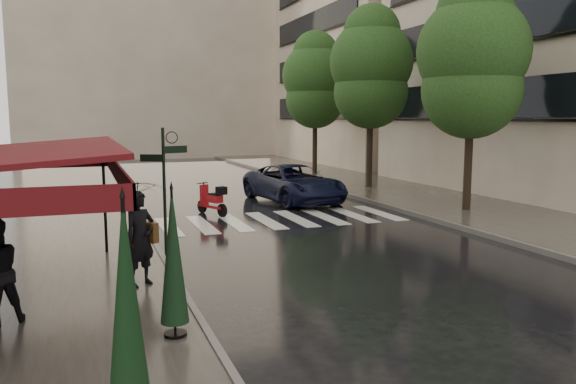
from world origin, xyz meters
TOP-DOWN VIEW (x-y plane):
  - ground at (0.00, 0.00)m, footprint 120.00×120.00m
  - sidewalk_near at (-4.50, 12.00)m, footprint 6.00×60.00m
  - sidewalk_far at (10.25, 12.00)m, footprint 5.50×60.00m
  - curb_near at (-1.45, 12.00)m, footprint 0.12×60.00m
  - curb_far at (7.45, 12.00)m, footprint 0.12×60.00m
  - crosswalk at (2.98, 6.00)m, footprint 7.85×3.20m
  - signpost at (-1.19, 3.00)m, footprint 1.17×0.29m
  - haussmann_far at (16.50, 26.00)m, footprint 8.00×16.00m
  - backdrop_building at (3.00, 38.00)m, footprint 22.00×6.00m
  - tree_near at (9.60, 5.00)m, footprint 3.80×3.80m
  - tree_mid at (9.50, 12.00)m, footprint 3.80×3.80m
  - tree_far at (9.70, 19.00)m, footprint 3.80×3.80m
  - pedestrian_with_umbrella at (-2.14, -0.33)m, footprint 1.53×1.54m
  - scooter at (1.06, 7.61)m, footprint 0.84×1.55m
  - parked_car at (4.80, 9.57)m, footprint 3.16×5.59m
  - parasol_front at (-2.77, -5.57)m, footprint 0.45×0.45m
  - parasol_back at (-1.93, -3.12)m, footprint 0.42×0.42m

SIDE VIEW (x-z plane):
  - ground at x=0.00m, z-range 0.00..0.00m
  - crosswalk at x=2.98m, z-range 0.00..0.01m
  - sidewalk_near at x=-4.50m, z-range 0.00..0.12m
  - sidewalk_far at x=10.25m, z-range 0.00..0.12m
  - curb_near at x=-1.45m, z-range -0.01..0.15m
  - curb_far at x=7.45m, z-range -0.01..0.15m
  - scooter at x=1.06m, z-range -0.04..1.04m
  - parked_car at x=4.80m, z-range 0.00..1.47m
  - parasol_back at x=-1.93m, z-range 0.21..2.46m
  - parasol_front at x=-2.77m, z-range 0.21..2.72m
  - pedestrian_with_umbrella at x=-2.14m, z-range 0.54..3.09m
  - signpost at x=-1.19m, z-range 0.28..3.38m
  - tree_near at x=9.60m, z-range 1.33..9.31m
  - tree_far at x=9.70m, z-range 1.37..9.54m
  - tree_mid at x=9.50m, z-range 1.42..9.76m
  - haussmann_far at x=16.50m, z-range 0.00..18.50m
  - backdrop_building at x=3.00m, z-range 0.00..20.00m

